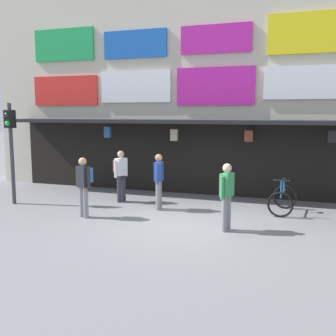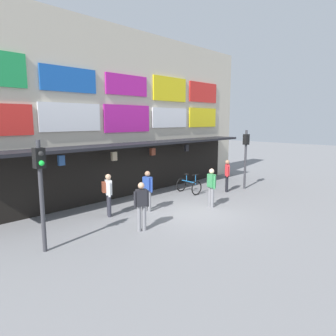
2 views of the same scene
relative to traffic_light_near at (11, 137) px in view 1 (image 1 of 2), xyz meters
name	(u,v)px [view 1 (image 1 of 2)]	position (x,y,z in m)	size (l,w,h in m)	color
ground_plane	(181,225)	(5.78, -0.60, -2.14)	(80.00, 80.00, 0.00)	slate
shopfront	(219,82)	(5.78, 3.97, 1.82)	(18.00, 2.60, 8.00)	beige
traffic_light_near	(11,137)	(0.00, 0.00, 0.00)	(0.29, 0.33, 3.20)	#38383D
bicycle_parked	(283,200)	(8.22, 1.53, -1.75)	(0.81, 1.21, 1.05)	black
pedestrian_in_blue	(159,178)	(4.67, 0.76, -1.19)	(0.25, 0.53, 1.68)	gray
pedestrian_in_green	(227,193)	(6.99, -0.76, -1.19)	(0.33, 0.51, 1.68)	gray
pedestrian_in_yellow	(121,172)	(3.14, 1.35, -1.16)	(0.45, 0.49, 1.68)	#2D2D38
pedestrian_in_black	(84,183)	(3.01, -0.74, -1.16)	(0.50, 0.45, 1.68)	gray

